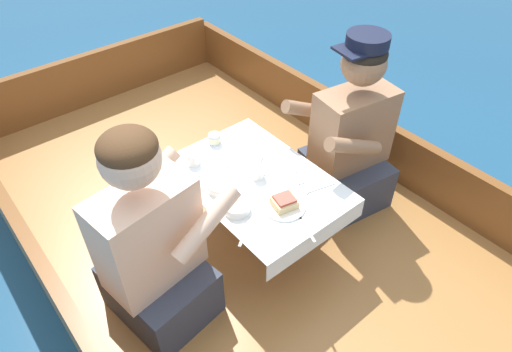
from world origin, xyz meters
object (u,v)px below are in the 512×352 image
coffee_cup_starboard (258,171)px  coffee_cup_port (193,158)px  person_starboard (350,139)px  tin_can (214,139)px  person_port (152,248)px  sandwich (284,202)px

coffee_cup_starboard → coffee_cup_port: bearing=122.6°
person_starboard → tin_can: size_ratio=14.68×
person_starboard → coffee_cup_starboard: 0.58m
person_port → person_starboard: bearing=-8.7°
person_starboard → coffee_cup_port: person_starboard is taller
person_port → person_starboard: 1.18m
person_port → coffee_cup_port: person_port is taller
person_starboard → person_port: bearing=8.6°
person_starboard → coffee_cup_starboard: (-0.57, 0.08, 0.04)m
coffee_cup_port → coffee_cup_starboard: (0.18, -0.28, 0.00)m
person_port → sandwich: 0.59m
coffee_cup_starboard → tin_can: size_ratio=1.34×
coffee_cup_port → coffee_cup_starboard: size_ratio=1.02×
coffee_cup_port → tin_can: bearing=21.5°
coffee_cup_port → coffee_cup_starboard: 0.33m
person_port → sandwich: size_ratio=8.30×
person_starboard → tin_can: (-0.58, 0.42, 0.03)m
sandwich → coffee_cup_starboard: 0.23m
person_port → coffee_cup_port: size_ratio=10.78×
sandwich → person_port: bearing=163.5°
person_port → coffee_cup_starboard: person_port is taller
coffee_cup_starboard → tin_can: 0.35m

